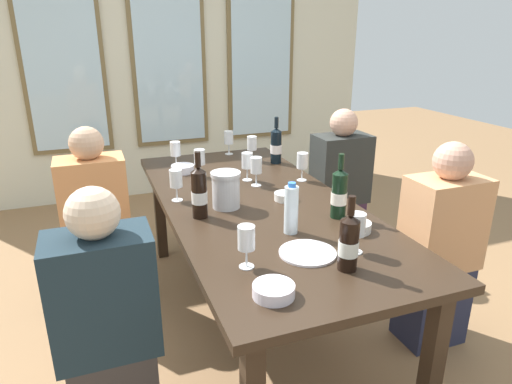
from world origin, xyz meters
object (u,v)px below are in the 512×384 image
wine_glass_2 (176,180)px  seated_person_1 (339,191)px  dining_table (257,214)px  water_bottle (291,209)px  wine_glass_9 (252,144)px  seated_person_2 (108,331)px  wine_glass_7 (246,239)px  white_plate_0 (308,253)px  wine_glass_4 (175,150)px  wine_bottle_0 (199,192)px  wine_glass_0 (302,162)px  wine_glass_1 (357,227)px  metal_pitcher (226,190)px  seated_person_3 (439,252)px  wine_bottle_3 (349,242)px  seated_person_0 (97,224)px  tasting_bowl_1 (274,291)px  tasting_bowl_3 (357,227)px  wine_glass_5 (200,158)px  tasting_bowl_0 (285,196)px  wine_bottle_2 (276,146)px  wine_glass_3 (247,162)px  wine_glass_6 (229,138)px  wine_glass_8 (256,166)px  tasting_bowl_2 (183,169)px  wine_bottle_1 (339,193)px

wine_glass_2 → seated_person_1: size_ratio=0.16×
dining_table → water_bottle: (0.01, -0.42, 0.19)m
wine_glass_9 → seated_person_2: seated_person_2 is taller
wine_glass_9 → wine_glass_7: bearing=-110.9°
white_plate_0 → wine_glass_4: size_ratio=1.37×
wine_bottle_0 → wine_glass_0: bearing=25.3°
water_bottle → wine_glass_1: bearing=-58.1°
wine_glass_4 → wine_glass_2: bearing=-100.7°
metal_pitcher → wine_glass_1: 0.76m
white_plate_0 → wine_glass_1: (0.19, -0.06, 0.11)m
wine_glass_0 → seated_person_3: (0.44, -0.73, -0.33)m
wine_bottle_3 → seated_person_0: 1.62m
seated_person_3 → wine_glass_0: bearing=120.9°
tasting_bowl_1 → wine_glass_1: 0.49m
dining_table → seated_person_3: 0.97m
tasting_bowl_3 → wine_glass_5: wine_glass_5 is taller
white_plate_0 → tasting_bowl_3: 0.33m
tasting_bowl_1 → seated_person_3: 1.18m
tasting_bowl_0 → wine_bottle_3: bearing=-95.8°
wine_glass_4 → wine_glass_5: size_ratio=1.00×
wine_bottle_2 → wine_glass_4: bearing=168.0°
tasting_bowl_3 → water_bottle: (-0.29, 0.09, 0.09)m
wine_bottle_2 → seated_person_0: seated_person_0 is taller
dining_table → tasting_bowl_1: tasting_bowl_1 is taller
wine_bottle_2 → wine_glass_7: bearing=-117.4°
white_plate_0 → seated_person_3: bearing=9.7°
wine_bottle_2 → wine_glass_3: 0.43m
wine_glass_6 → seated_person_0: bearing=-153.7°
water_bottle → seated_person_1: 1.29m
wine_glass_1 → wine_glass_7: bearing=174.8°
white_plate_0 → wine_glass_6: 1.64m
wine_bottle_3 → wine_glass_6: 1.79m
wine_glass_2 → tasting_bowl_1: bearing=-82.9°
wine_glass_6 → metal_pitcher: bearing=-108.1°
wine_bottle_0 → wine_glass_8: (0.43, 0.35, -0.01)m
metal_pitcher → tasting_bowl_2: metal_pitcher is taller
wine_bottle_1 → tasting_bowl_0: wine_bottle_1 is taller
wine_bottle_0 → water_bottle: bearing=-43.0°
wine_glass_7 → seated_person_1: seated_person_1 is taller
wine_glass_4 → wine_glass_8: bearing=-56.1°
tasting_bowl_3 → seated_person_3: (0.53, 0.02, -0.24)m
wine_glass_7 → seated_person_3: (1.11, 0.16, -0.34)m
wine_glass_8 → wine_glass_6: bearing=85.2°
wine_glass_7 → tasting_bowl_1: bearing=-85.0°
wine_bottle_0 → water_bottle: (0.34, -0.32, -0.02)m
dining_table → seated_person_1: (0.82, 0.52, -0.14)m
seated_person_0 → seated_person_2: (0.00, -1.08, 0.00)m
tasting_bowl_1 → wine_glass_3: wine_glass_3 is taller
tasting_bowl_1 → seated_person_3: size_ratio=0.13×
wine_bottle_0 → wine_glass_4: wine_bottle_0 is taller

